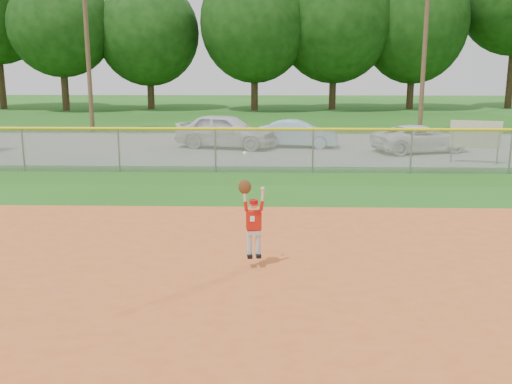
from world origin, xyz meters
TOP-DOWN VIEW (x-y plane):
  - ground at (0.00, 0.00)m, footprint 120.00×120.00m
  - clay_infield at (0.00, -3.00)m, footprint 24.00×16.00m
  - parking_strip at (0.00, 16.00)m, footprint 44.00×10.00m
  - car_white_a at (-0.10, 15.74)m, footprint 4.73×2.89m
  - car_blue at (3.07, 16.05)m, footprint 3.72×1.72m
  - car_white_b at (8.17, 14.72)m, footprint 4.44×3.02m
  - sponsor_sign at (9.48, 11.95)m, footprint 1.77×0.52m
  - outfield_fence at (0.00, 10.00)m, footprint 40.06×0.10m
  - power_lines at (1.00, 22.00)m, footprint 19.40×0.24m
  - tree_line at (0.96, 37.90)m, footprint 62.37×13.00m
  - ballplayer at (1.58, 0.53)m, footprint 0.48×0.23m

SIDE VIEW (x-z plane):
  - ground at x=0.00m, z-range 0.00..0.00m
  - parking_strip at x=0.00m, z-range 0.00..0.03m
  - clay_infield at x=0.00m, z-range 0.00..0.04m
  - car_white_b at x=8.17m, z-range 0.03..1.16m
  - car_blue at x=3.07m, z-range 0.03..1.21m
  - car_white_a at x=-0.10m, z-range 0.03..1.53m
  - outfield_fence at x=0.00m, z-range 0.11..1.66m
  - ballplayer at x=1.58m, z-range -0.02..1.91m
  - sponsor_sign at x=9.48m, z-range 0.26..1.87m
  - power_lines at x=1.00m, z-range 0.18..9.18m
  - tree_line at x=0.96m, z-range 0.32..14.75m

